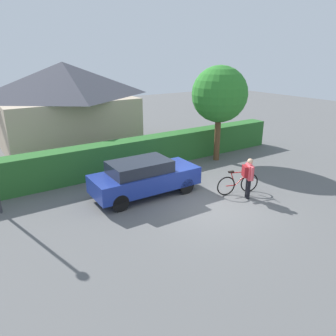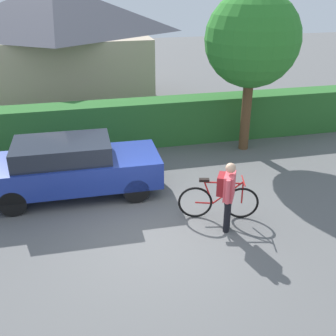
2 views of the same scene
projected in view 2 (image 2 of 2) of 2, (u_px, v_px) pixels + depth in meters
name	position (u px, v px, depth m)	size (l,w,h in m)	color
ground_plane	(151.00, 234.00, 8.57)	(60.00, 60.00, 0.00)	#5B5B5B
hedge_row	(120.00, 124.00, 12.75)	(15.92, 0.90, 1.44)	#2A6529
house_distant	(58.00, 44.00, 16.55)	(7.43, 5.35, 4.78)	tan
parked_car_near	(72.00, 166.00, 9.82)	(4.16, 1.67, 1.43)	navy
bicycle	(218.00, 201.00, 8.98)	(1.75, 0.63, 0.97)	black
person_rider	(227.00, 191.00, 8.32)	(0.49, 0.58, 1.57)	black
tree_kerbside	(252.00, 40.00, 11.44)	(2.72, 2.72, 4.70)	brown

